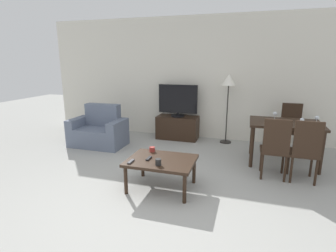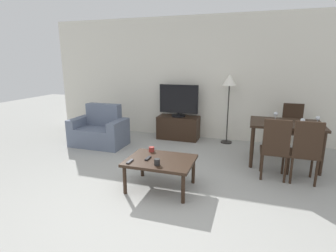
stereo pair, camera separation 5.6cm
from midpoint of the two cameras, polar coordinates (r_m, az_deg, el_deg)
name	(u,v)px [view 1 (the left image)]	position (r m, az deg, el deg)	size (l,w,h in m)	color
ground_plane	(135,214)	(3.27, -7.62, -18.39)	(18.00, 18.00, 0.00)	#9E9E99
wall_back	(195,79)	(6.03, 5.73, 10.21)	(7.18, 0.06, 2.70)	silver
armchair	(99,131)	(5.72, -15.05, -1.14)	(1.12, 0.67, 0.85)	slate
tv_stand	(178,127)	(5.99, 1.84, -0.32)	(0.93, 0.45, 0.52)	black
tv	(178,101)	(5.87, 1.88, 5.52)	(0.88, 0.31, 0.71)	black
coffee_table	(161,163)	(3.64, -1.91, -7.97)	(0.92, 0.70, 0.43)	black
dining_table	(285,128)	(4.86, 23.81, -0.35)	(1.15, 0.81, 0.74)	black
dining_chair_near	(275,146)	(4.19, 21.93, -4.14)	(0.40, 0.40, 0.94)	black
dining_chair_far	(291,126)	(5.61, 24.95, 0.02)	(0.40, 0.40, 0.94)	black
dining_chair_near_right	(305,149)	(4.24, 27.37, -4.47)	(0.40, 0.40, 0.94)	black
floor_lamp	(229,85)	(5.66, 12.77, 8.75)	(0.29, 0.29, 1.48)	black
remote_primary	(149,158)	(3.64, -4.63, -7.02)	(0.04, 0.15, 0.02)	black
remote_secondary	(131,162)	(3.55, -8.53, -7.67)	(0.04, 0.15, 0.02)	#38383D
cup_white_near	(158,162)	(3.42, -2.61, -7.84)	(0.08, 0.08, 0.09)	black
cup_colored_far	(152,149)	(3.91, -3.88, -5.09)	(0.08, 0.08, 0.07)	maroon
wine_glass_left	(302,121)	(4.57, 26.84, 1.05)	(0.07, 0.07, 0.15)	silver
wine_glass_center	(317,118)	(4.87, 29.38, 1.47)	(0.07, 0.07, 0.15)	silver
wine_glass_right	(275,114)	(4.94, 21.97, 2.41)	(0.07, 0.07, 0.15)	silver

